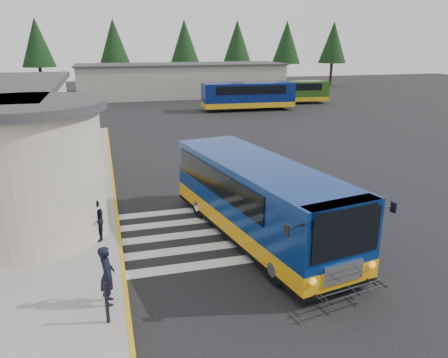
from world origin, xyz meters
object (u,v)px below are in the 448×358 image
object	(u,v)px
transit_bus	(258,203)
bollard	(107,303)
far_bus_b	(291,91)
pedestrian_b	(95,220)
far_bus_a	(248,95)
pedestrian_a	(107,275)

from	to	relation	value
transit_bus	bollard	bearing A→B (deg)	-153.76
bollard	far_bus_b	world-z (taller)	far_bus_b
transit_bus	pedestrian_b	xyz separation A→B (m)	(-5.65, 0.98, -0.43)
pedestrian_b	far_bus_a	xyz separation A→B (m)	(15.24, 28.74, 0.68)
transit_bus	bollard	xyz separation A→B (m)	(-5.39, -4.00, -0.64)
transit_bus	pedestrian_b	distance (m)	5.75
bollard	far_bus_a	distance (m)	36.91
transit_bus	pedestrian_a	size ratio (longest dim) A/B	6.20
bollard	pedestrian_a	bearing A→B (deg)	86.79
transit_bus	far_bus_a	size ratio (longest dim) A/B	1.07
pedestrian_a	pedestrian_b	world-z (taller)	pedestrian_a
bollard	transit_bus	bearing A→B (deg)	36.62
pedestrian_a	pedestrian_b	xyz separation A→B (m)	(-0.31, 4.10, -0.06)
transit_bus	bollard	size ratio (longest dim) A/B	9.19
pedestrian_b	far_bus_a	world-z (taller)	far_bus_a
pedestrian_a	far_bus_a	distance (m)	36.08
pedestrian_a	bollard	size ratio (longest dim) A/B	1.48
pedestrian_a	far_bus_a	xyz separation A→B (m)	(14.93, 32.84, 0.61)
pedestrian_b	bollard	bearing A→B (deg)	-14.51
bollard	far_bus_a	bearing A→B (deg)	66.05
pedestrian_b	far_bus_b	xyz separation A→B (m)	(21.70, 32.40, 0.51)
bollard	far_bus_b	size ratio (longest dim) A/B	0.13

